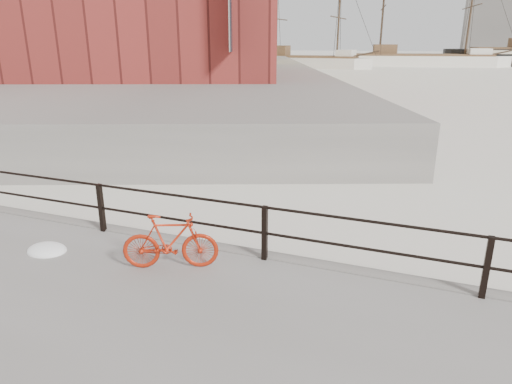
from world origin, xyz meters
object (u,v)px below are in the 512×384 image
Objects in this scene: schooner_mid at (420,66)px; workboat_far at (168,72)px; bicycle at (170,242)px; workboat_near at (160,91)px; schooner_left at (305,68)px.

schooner_mid is 3.00× the size of workboat_far.
schooner_mid reaches higher than bicycle.
workboat_near is (-19.03, -50.23, 0.00)m from schooner_mid.
schooner_mid reaches higher than workboat_near.
workboat_near reaches higher than bicycle.
schooner_mid is 53.72m from workboat_near.
schooner_left is 1.65× the size of workboat_near.
workboat_far is (-14.72, -17.09, 0.00)m from schooner_left.
workboat_near is at bearing -91.68° from schooner_left.
schooner_mid reaches higher than schooner_left.
schooner_mid is 20.49m from schooner_left.
schooner_mid is at bearing 36.68° from schooner_left.
workboat_far is (-30.71, 49.50, -0.83)m from bicycle.
workboat_near and workboat_far have the same top height.
bicycle is 0.12× the size of workboat_near.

